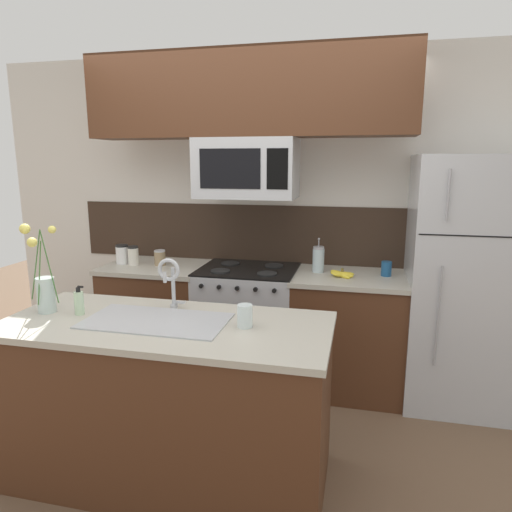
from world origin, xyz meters
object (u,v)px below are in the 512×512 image
banana_bunch (342,274)px  french_press (318,259)px  refrigerator (470,283)px  storage_jar_short (160,258)px  storage_jar_medium (133,256)px  dish_soap_bottle (79,302)px  sink_faucet (170,276)px  microwave (247,168)px  storage_jar_tall (122,254)px  stove_range (248,324)px  drinking_glass (245,316)px  coffee_tin (386,269)px  flower_vase (44,288)px

banana_bunch → french_press: (-0.19, 0.12, 0.08)m
refrigerator → french_press: 1.09m
storage_jar_short → storage_jar_medium: bearing=-169.4°
refrigerator → french_press: bearing=177.9°
refrigerator → dish_soap_bottle: (-2.28, -1.26, 0.08)m
storage_jar_short → sink_faucet: bearing=-62.2°
refrigerator → sink_faucet: size_ratio=5.86×
dish_soap_bottle → sink_faucet: bearing=22.2°
microwave → dish_soap_bottle: 1.56m
storage_jar_tall → storage_jar_medium: 0.11m
storage_jar_tall → french_press: bearing=2.6°
stove_range → drinking_glass: drinking_glass is taller
coffee_tin → refrigerator: bearing=-3.0°
storage_jar_medium → coffee_tin: storage_jar_medium is taller
microwave → drinking_glass: microwave is taller
stove_range → storage_jar_tall: size_ratio=5.84×
flower_vase → microwave: bearing=54.8°
french_press → sink_faucet: size_ratio=0.87×
sink_faucet → storage_jar_medium: bearing=127.3°
refrigerator → sink_faucet: 2.12m
banana_bunch → sink_faucet: bearing=-133.0°
stove_range → banana_bunch: size_ratio=4.92×
refrigerator → storage_jar_short: 2.37m
storage_jar_medium → french_press: size_ratio=0.59×
microwave → flower_vase: 1.63m
microwave → refrigerator: 1.81m
microwave → storage_jar_tall: bearing=179.6°
french_press → drinking_glass: bearing=-101.1°
banana_bunch → storage_jar_short: bearing=177.5°
refrigerator → storage_jar_tall: bearing=-179.3°
storage_jar_tall → french_press: (1.62, 0.07, 0.02)m
storage_jar_medium → storage_jar_short: 0.22m
stove_range → storage_jar_short: bearing=179.7°
microwave → banana_bunch: (0.73, -0.04, -0.76)m
flower_vase → coffee_tin: bearing=34.2°
drinking_glass → flower_vase: flower_vase is taller
french_press → drinking_glass: size_ratio=2.25×
microwave → storage_jar_short: microwave is taller
dish_soap_bottle → flower_vase: size_ratio=0.33×
dish_soap_bottle → storage_jar_tall: bearing=108.9°
storage_jar_short → flower_vase: bearing=-95.4°
microwave → refrigerator: (1.62, 0.04, -0.80)m
coffee_tin → dish_soap_bottle: bearing=-142.9°
refrigerator → drinking_glass: refrigerator is taller
drinking_glass → sink_faucet: bearing=160.4°
stove_range → sink_faucet: bearing=-100.3°
french_press → flower_vase: bearing=-137.1°
sink_faucet → flower_vase: flower_vase is taller
coffee_tin → drinking_glass: bearing=-120.8°
storage_jar_tall → storage_jar_short: (0.33, 0.02, -0.02)m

